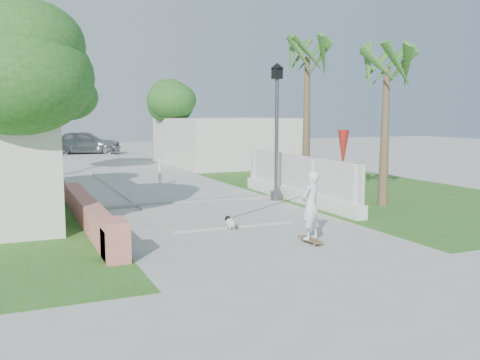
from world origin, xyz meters
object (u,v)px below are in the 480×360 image
skateboarder (270,208)px  dog (230,223)px  street_lamp (277,126)px  parked_car (85,142)px  bollard (160,172)px  patio_umbrella (343,149)px

skateboarder → dog: size_ratio=4.91×
skateboarder → dog: skateboarder is taller
dog → street_lamp: bearing=49.2°
skateboarder → parked_car: size_ratio=0.50×
bollard → dog: bollard is taller
patio_umbrella → dog: size_ratio=4.55×
street_lamp → patio_umbrella: 2.27m
parked_car → patio_umbrella: bearing=-155.6°
street_lamp → bollard: 5.56m
patio_umbrella → bollard: bearing=129.9°
bollard → skateboarder: 9.21m
patio_umbrella → dog: bearing=-152.2°
skateboarder → parked_car: parked_car is taller
patio_umbrella → parked_car: bearing=101.4°
skateboarder → dog: bearing=-87.2°
bollard → parked_car: parked_car is taller
street_lamp → skateboarder: bearing=-118.8°
patio_umbrella → skateboarder: size_ratio=0.93×
bollard → parked_car: bearing=91.0°
street_lamp → skateboarder: (-2.59, -4.71, -1.75)m
dog → bollard: bearing=86.8°
street_lamp → dog: (-3.14, -3.66, -2.24)m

